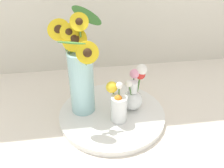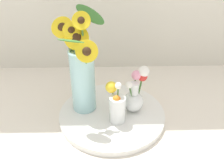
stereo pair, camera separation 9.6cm
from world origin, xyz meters
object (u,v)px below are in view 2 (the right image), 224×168
at_px(vase_bulb_right, 135,93).
at_px(vase_small_center, 116,105).
at_px(mason_jar_sunflowers, 82,71).
at_px(serving_tray, 112,115).

bearing_deg(vase_bulb_right, vase_small_center, -139.53).
bearing_deg(mason_jar_sunflowers, vase_bulb_right, -5.13).
height_order(serving_tray, vase_small_center, vase_small_center).
height_order(serving_tray, vase_bulb_right, vase_bulb_right).
distance_m(mason_jar_sunflowers, vase_bulb_right, 0.22).
bearing_deg(mason_jar_sunflowers, vase_small_center, -32.91).
bearing_deg(serving_tray, vase_small_center, -69.05).
bearing_deg(serving_tray, vase_bulb_right, 14.70).
bearing_deg(mason_jar_sunflowers, serving_tray, -20.57).
distance_m(vase_small_center, vase_bulb_right, 0.10).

